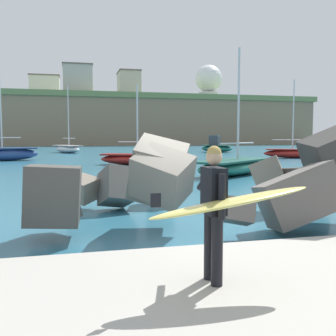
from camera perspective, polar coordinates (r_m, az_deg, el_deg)
ground_plane at (r=8.72m, az=3.16°, el=-9.43°), size 400.00×400.00×0.00m
walkway_path at (r=5.17m, az=16.78°, el=-18.40°), size 48.00×4.40×0.24m
breakwater_jetty at (r=9.43m, az=-2.22°, el=-2.01°), size 29.44×5.97×2.43m
surfer_with_board at (r=4.90m, az=7.62°, el=-5.39°), size 2.11×1.19×1.78m
boat_near_left at (r=39.12m, az=18.61°, el=2.14°), size 6.41×4.12×7.49m
boat_near_right at (r=28.60m, az=-5.23°, el=1.40°), size 5.23×3.72×5.89m
boat_mid_left at (r=50.90m, az=7.19°, el=3.11°), size 4.52×4.25×2.21m
boat_mid_centre at (r=36.03m, az=-22.72°, el=1.99°), size 5.46×3.27×7.53m
boat_mid_right at (r=21.40m, az=9.68°, el=0.26°), size 6.33×5.64×6.94m
boat_far_right at (r=50.19m, az=-14.66°, el=2.81°), size 4.20×5.60×8.25m
headland_bluff at (r=100.71m, az=-4.37°, el=6.86°), size 82.45×32.32×11.60m
radar_dome at (r=106.44m, az=6.02°, el=12.65°), size 7.23×7.23×9.46m
station_building_west at (r=106.60m, az=-17.78°, el=11.32°), size 7.74×4.40×6.16m
station_building_central at (r=91.93m, az=-13.21°, el=12.64°), size 6.72×5.75×6.60m
station_building_east at (r=99.84m, az=-5.82°, el=12.14°), size 5.41×8.03×6.69m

